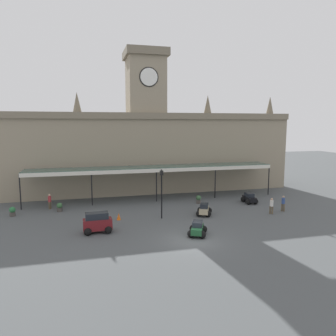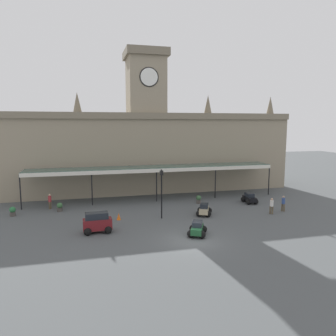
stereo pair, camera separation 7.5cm
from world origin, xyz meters
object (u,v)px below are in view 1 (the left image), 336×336
car_green_sedan (197,229)px  pedestrian_beside_cars (272,205)px  car_black_sedan (249,199)px  traffic_cone (119,216)px  victorian_lamppost (162,188)px  pedestrian_crossing_forecourt (283,203)px  planter_forecourt_centre (12,211)px  car_maroon_van (97,224)px  car_beige_sedan (204,210)px  planter_near_kerb (60,207)px  pedestrian_near_entrance (50,201)px  planter_by_canopy (198,199)px

car_green_sedan → pedestrian_beside_cars: 10.36m
car_black_sedan → traffic_cone: car_black_sedan is taller
car_black_sedan → victorian_lamppost: (-11.36, -3.43, 2.53)m
pedestrian_crossing_forecourt → planter_forecourt_centre: bearing=169.4°
pedestrian_beside_cars → car_maroon_van: bearing=-175.3°
car_beige_sedan → planter_near_kerb: size_ratio=2.33×
car_green_sedan → victorian_lamppost: victorian_lamppost is taller
car_green_sedan → victorian_lamppost: size_ratio=0.46×
pedestrian_near_entrance → pedestrian_crossing_forecourt: same height
pedestrian_near_entrance → planter_near_kerb: size_ratio=1.74×
pedestrian_near_entrance → pedestrian_beside_cars: 23.58m
pedestrian_near_entrance → car_beige_sedan: bearing=-22.2°
car_black_sedan → planter_by_canopy: (-5.83, 1.32, -0.01)m
pedestrian_near_entrance → victorian_lamppost: 12.89m
car_black_sedan → planter_near_kerb: size_ratio=2.16×
pedestrian_beside_cars → car_beige_sedan: bearing=169.0°
car_green_sedan → pedestrian_beside_cars: bearing=23.4°
car_black_sedan → traffic_cone: bearing=-169.4°
traffic_cone → pedestrian_near_entrance: bearing=139.6°
pedestrian_beside_cars → pedestrian_crossing_forecourt: 1.87m
car_maroon_van → planter_near_kerb: size_ratio=2.54×
car_maroon_van → pedestrian_near_entrance: size_ratio=1.46×
pedestrian_crossing_forecourt → traffic_cone: (-17.21, 1.21, -0.57)m
car_black_sedan → pedestrian_crossing_forecourt: 4.47m
victorian_lamppost → planter_near_kerb: (-9.91, 5.05, -2.54)m
planter_forecourt_centre → planter_near_kerb: 4.50m
car_maroon_van → victorian_lamppost: victorian_lamppost is taller
car_green_sedan → pedestrian_near_entrance: size_ratio=1.34×
pedestrian_beside_cars → traffic_cone: bearing=173.3°
car_black_sedan → planter_forecourt_centre: (-25.73, 1.00, -0.01)m
pedestrian_crossing_forecourt → traffic_cone: bearing=176.0°
victorian_lamppost → pedestrian_near_entrance: bearing=150.0°
pedestrian_crossing_forecourt → car_black_sedan: bearing=112.5°
car_black_sedan → pedestrian_near_entrance: 22.56m
car_maroon_van → car_green_sedan: size_ratio=1.09×
car_black_sedan → traffic_cone: size_ratio=3.07×
car_black_sedan → car_green_sedan: 13.02m
pedestrian_beside_cars → victorian_lamppost: 11.57m
pedestrian_beside_cars → planter_forecourt_centre: (-25.66, 5.72, -0.42)m
car_black_sedan → planter_near_kerb: (-21.27, 1.63, -0.01)m
car_beige_sedan → victorian_lamppost: 5.11m
pedestrian_near_entrance → victorian_lamppost: bearing=-30.0°
traffic_cone → planter_near_kerb: (-5.77, 4.53, 0.15)m
pedestrian_near_entrance → pedestrian_beside_cars: size_ratio=1.00×
car_black_sedan → car_maroon_van: car_maroon_van is taller
car_maroon_van → victorian_lamppost: size_ratio=0.50×
car_beige_sedan → planter_by_canopy: size_ratio=2.33×
traffic_cone → planter_by_canopy: planter_by_canopy is taller
car_beige_sedan → pedestrian_beside_cars: 6.99m
car_beige_sedan → car_black_sedan: bearing=26.1°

